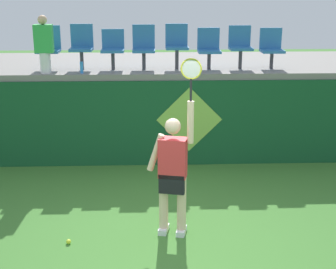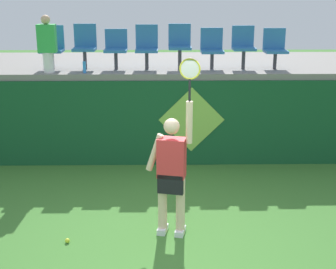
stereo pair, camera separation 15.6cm
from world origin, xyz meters
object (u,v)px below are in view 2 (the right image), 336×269
object	(u,v)px
water_bottle	(84,67)
stadium_chair_0	(52,46)
stadium_chair_2	(116,47)
spectator_0	(47,43)
stadium_chair_1	(85,44)
stadium_chair_6	(243,45)
tennis_ball	(67,241)
stadium_chair_5	(212,47)
stadium_chair_4	(180,44)
stadium_chair_3	(147,45)
stadium_chair_7	(275,47)
tennis_player	(172,170)

from	to	relation	value
water_bottle	stadium_chair_0	world-z (taller)	stadium_chair_0
stadium_chair_2	spectator_0	bearing A→B (deg)	-161.62
stadium_chair_1	stadium_chair_6	bearing A→B (deg)	-0.08
stadium_chair_1	tennis_ball	bearing A→B (deg)	-87.20
stadium_chair_5	tennis_ball	bearing A→B (deg)	-121.96
stadium_chair_1	stadium_chair_4	xyz separation A→B (m)	(1.87, -0.00, 0.01)
stadium_chair_3	stadium_chair_7	size ratio (longest dim) A/B	1.09
tennis_ball	stadium_chair_3	bearing A→B (deg)	74.49
tennis_ball	stadium_chair_2	xyz separation A→B (m)	(0.43, 3.72, 2.19)
water_bottle	tennis_player	bearing A→B (deg)	-61.82
stadium_chair_2	stadium_chair_4	distance (m)	1.26
stadium_chair_0	stadium_chair_5	distance (m)	3.15
tennis_ball	stadium_chair_6	world-z (taller)	stadium_chair_6
tennis_player	spectator_0	world-z (taller)	spectator_0
stadium_chair_0	stadium_chair_4	xyz separation A→B (m)	(2.51, -0.00, 0.04)
tennis_ball	stadium_chair_6	bearing A→B (deg)	51.63
stadium_chair_1	stadium_chair_7	xyz separation A→B (m)	(3.76, -0.00, -0.06)
water_bottle	stadium_chair_0	xyz separation A→B (m)	(-0.69, 0.48, 0.35)
water_bottle	spectator_0	distance (m)	0.82
stadium_chair_0	stadium_chair_7	distance (m)	4.40
water_bottle	tennis_ball	bearing A→B (deg)	-87.55
stadium_chair_0	tennis_ball	bearing A→B (deg)	-77.53
water_bottle	stadium_chair_6	world-z (taller)	stadium_chair_6
tennis_player	stadium_chair_0	xyz separation A→B (m)	(-2.28, 3.46, 1.29)
water_bottle	stadium_chair_0	size ratio (longest dim) A/B	0.26
tennis_ball	stadium_chair_6	xyz separation A→B (m)	(2.95, 3.72, 2.23)
water_bottle	stadium_chair_7	xyz separation A→B (m)	(3.71, 0.47, 0.31)
stadium_chair_4	stadium_chair_5	world-z (taller)	stadium_chair_4
stadium_chair_0	stadium_chair_5	size ratio (longest dim) A/B	1.07
tennis_ball	stadium_chair_4	xyz separation A→B (m)	(1.69, 3.72, 2.26)
stadium_chair_1	spectator_0	xyz separation A→B (m)	(-0.64, -0.42, 0.07)
stadium_chair_6	tennis_ball	bearing A→B (deg)	-128.37
water_bottle	stadium_chair_3	world-z (taller)	stadium_chair_3
stadium_chair_1	stadium_chair_7	bearing A→B (deg)	-0.05
tennis_player	stadium_chair_7	xyz separation A→B (m)	(2.12, 3.46, 1.25)
stadium_chair_0	stadium_chair_6	xyz separation A→B (m)	(3.77, -0.01, 0.01)
water_bottle	stadium_chair_3	distance (m)	1.32
water_bottle	stadium_chair_4	xyz separation A→B (m)	(1.82, 0.47, 0.38)
tennis_ball	stadium_chair_4	world-z (taller)	stadium_chair_4
tennis_player	stadium_chair_5	xyz separation A→B (m)	(0.87, 3.46, 1.26)
stadium_chair_1	stadium_chair_5	distance (m)	2.51
stadium_chair_1	stadium_chair_7	distance (m)	3.76
spectator_0	stadium_chair_1	bearing A→B (deg)	33.43
stadium_chair_3	spectator_0	xyz separation A→B (m)	(-1.86, -0.43, 0.09)
tennis_ball	stadium_chair_5	size ratio (longest dim) A/B	0.08
water_bottle	stadium_chair_1	world-z (taller)	stadium_chair_1
stadium_chair_1	stadium_chair_6	xyz separation A→B (m)	(3.13, -0.00, -0.01)
tennis_player	tennis_ball	size ratio (longest dim) A/B	38.39
tennis_player	stadium_chair_6	xyz separation A→B (m)	(1.49, 3.45, 1.30)
stadium_chair_2	stadium_chair_7	distance (m)	3.15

